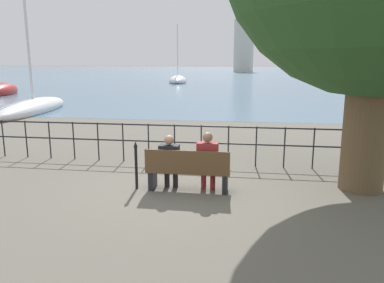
# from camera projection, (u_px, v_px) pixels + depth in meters

# --- Properties ---
(ground_plane) EXTENTS (1000.00, 1000.00, 0.00)m
(ground_plane) POSITION_uv_depth(u_px,v_px,m) (188.00, 190.00, 7.90)
(ground_plane) COLOR #605B51
(harbor_water) EXTENTS (600.00, 300.00, 0.01)m
(harbor_water) POSITION_uv_depth(u_px,v_px,m) (247.00, 70.00, 162.33)
(harbor_water) COLOR slate
(harbor_water) RESTS_ON ground_plane
(park_bench) EXTENTS (1.74, 0.45, 0.90)m
(park_bench) POSITION_uv_depth(u_px,v_px,m) (188.00, 171.00, 7.75)
(park_bench) COLOR brown
(park_bench) RESTS_ON ground_plane
(seated_person_left) EXTENTS (0.41, 0.35, 1.17)m
(seated_person_left) POSITION_uv_depth(u_px,v_px,m) (170.00, 159.00, 7.84)
(seated_person_left) COLOR black
(seated_person_left) RESTS_ON ground_plane
(seated_person_right) EXTENTS (0.43, 0.35, 1.26)m
(seated_person_right) POSITION_uv_depth(u_px,v_px,m) (208.00, 159.00, 7.71)
(seated_person_right) COLOR maroon
(seated_person_right) RESTS_ON ground_plane
(promenade_railing) EXTENTS (15.69, 0.04, 1.05)m
(promenade_railing) POSITION_uv_depth(u_px,v_px,m) (201.00, 139.00, 9.78)
(promenade_railing) COLOR black
(promenade_railing) RESTS_ON ground_plane
(closed_umbrella) EXTENTS (0.09, 0.09, 1.03)m
(closed_umbrella) POSITION_uv_depth(u_px,v_px,m) (136.00, 162.00, 7.87)
(closed_umbrella) COLOR black
(closed_umbrella) RESTS_ON ground_plane
(sailboat_0) EXTENTS (3.65, 7.81, 8.27)m
(sailboat_0) POSITION_uv_depth(u_px,v_px,m) (178.00, 81.00, 51.62)
(sailboat_0) COLOR silver
(sailboat_0) RESTS_ON ground_plane
(sailboat_1) EXTENTS (2.82, 8.21, 7.82)m
(sailboat_1) POSITION_uv_depth(u_px,v_px,m) (34.00, 108.00, 20.51)
(sailboat_1) COLOR silver
(sailboat_1) RESTS_ON ground_plane
(sailboat_2) EXTENTS (3.69, 6.32, 10.34)m
(sailboat_2) POSITION_uv_depth(u_px,v_px,m) (0.00, 91.00, 31.99)
(sailboat_2) COLOR maroon
(sailboat_2) RESTS_ON ground_plane
(harbor_lighthouse) EXTENTS (6.16, 6.16, 19.50)m
(harbor_lighthouse) POSITION_uv_depth(u_px,v_px,m) (244.00, 43.00, 117.51)
(harbor_lighthouse) COLOR beige
(harbor_lighthouse) RESTS_ON ground_plane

